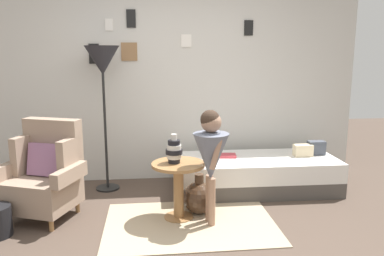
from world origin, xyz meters
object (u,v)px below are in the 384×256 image
(armchair, at_px, (46,174))
(daybed, at_px, (255,174))
(person_child, at_px, (211,153))
(book_on_daybed, at_px, (227,156))
(vase_striped, at_px, (174,151))
(side_table, at_px, (178,180))
(floor_lamp, at_px, (103,66))
(demijohn_near, at_px, (199,197))

(armchair, xyz_separation_m, daybed, (2.29, 0.50, -0.24))
(person_child, distance_m, book_on_daybed, 1.05)
(armchair, height_order, person_child, person_child)
(vase_striped, relative_size, book_on_daybed, 1.30)
(side_table, bearing_deg, person_child, -28.51)
(person_child, bearing_deg, floor_lamp, 134.49)
(armchair, distance_m, daybed, 2.35)
(side_table, xyz_separation_m, person_child, (0.29, -0.16, 0.31))
(daybed, relative_size, person_child, 1.72)
(armchair, relative_size, book_on_daybed, 4.41)
(daybed, xyz_separation_m, floor_lamp, (-1.77, 0.24, 1.28))
(book_on_daybed, bearing_deg, daybed, -13.04)
(demijohn_near, bearing_deg, daybed, 38.68)
(armchair, xyz_separation_m, side_table, (1.31, -0.21, -0.04))
(vase_striped, bearing_deg, floor_lamp, 128.89)
(person_child, height_order, book_on_daybed, person_child)
(vase_striped, bearing_deg, demijohn_near, 18.86)
(daybed, distance_m, person_child, 1.22)
(side_table, relative_size, book_on_daybed, 2.60)
(demijohn_near, bearing_deg, vase_striped, -161.14)
(armchair, height_order, book_on_daybed, armchair)
(vase_striped, bearing_deg, side_table, -18.36)
(vase_striped, distance_m, demijohn_near, 0.59)
(floor_lamp, height_order, person_child, floor_lamp)
(armchair, distance_m, book_on_daybed, 2.03)
(person_child, distance_m, demijohn_near, 0.60)
(book_on_daybed, bearing_deg, floor_lamp, 173.67)
(armchair, bearing_deg, side_table, -9.20)
(daybed, relative_size, floor_lamp, 1.12)
(book_on_daybed, height_order, demijohn_near, book_on_daybed)
(vase_striped, xyz_separation_m, person_child, (0.33, -0.17, 0.02))
(side_table, bearing_deg, armchair, 170.80)
(side_table, xyz_separation_m, vase_striped, (-0.04, 0.01, 0.29))
(side_table, distance_m, demijohn_near, 0.33)
(armchair, distance_m, person_child, 1.67)
(book_on_daybed, bearing_deg, demijohn_near, -121.54)
(daybed, height_order, vase_striped, vase_striped)
(vase_striped, bearing_deg, person_child, -27.37)
(person_child, xyz_separation_m, demijohn_near, (-0.07, 0.26, -0.54))
(side_table, relative_size, floor_lamp, 0.34)
(person_child, bearing_deg, armchair, 166.96)
(person_child, bearing_deg, demijohn_near, 105.73)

